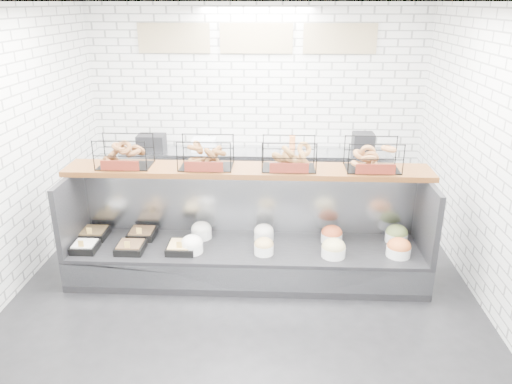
{
  "coord_description": "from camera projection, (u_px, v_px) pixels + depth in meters",
  "views": [
    {
      "loc": [
        0.34,
        -4.77,
        3.0
      ],
      "look_at": [
        0.1,
        0.45,
        1.0
      ],
      "focal_mm": 35.0,
      "sensor_mm": 36.0,
      "label": 1
    }
  ],
  "objects": [
    {
      "name": "room_shell",
      "position": [
        247.0,
        95.0,
        5.37
      ],
      "size": [
        5.02,
        5.51,
        3.01
      ],
      "color": "white",
      "rests_on": "ground"
    },
    {
      "name": "ground",
      "position": [
        245.0,
        290.0,
        5.54
      ],
      "size": [
        5.5,
        5.5,
        0.0
      ],
      "primitive_type": "plane",
      "color": "black",
      "rests_on": "ground"
    },
    {
      "name": "bagel_shelf",
      "position": [
        247.0,
        158.0,
        5.53
      ],
      "size": [
        4.1,
        0.5,
        0.4
      ],
      "color": "#49260F",
      "rests_on": "display_case"
    },
    {
      "name": "display_case",
      "position": [
        248.0,
        249.0,
        5.74
      ],
      "size": [
        4.0,
        0.9,
        1.2
      ],
      "color": "black",
      "rests_on": "ground"
    },
    {
      "name": "prep_counter",
      "position": [
        255.0,
        178.0,
        7.64
      ],
      "size": [
        4.0,
        0.6,
        1.2
      ],
      "color": "#93969B",
      "rests_on": "ground"
    }
  ]
}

